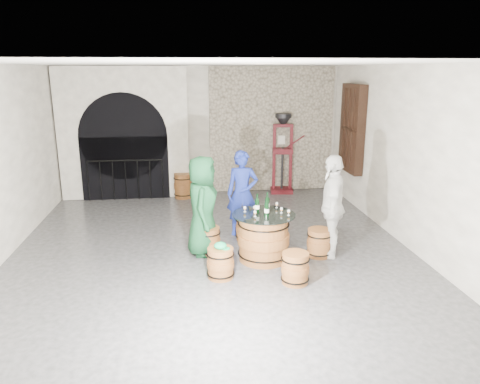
{
  "coord_description": "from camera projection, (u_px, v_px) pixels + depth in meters",
  "views": [
    {
      "loc": [
        -0.43,
        -7.64,
        3.11
      ],
      "look_at": [
        0.49,
        -0.06,
        1.05
      ],
      "focal_mm": 34.0,
      "sensor_mm": 36.0,
      "label": 1
    }
  ],
  "objects": [
    {
      "name": "ground",
      "position": [
        212.0,
        248.0,
        8.18
      ],
      "size": [
        8.0,
        8.0,
        0.0
      ],
      "primitive_type": "plane",
      "color": "#2E2E30",
      "rests_on": "ground"
    },
    {
      "name": "wall_back",
      "position": [
        202.0,
        131.0,
        11.59
      ],
      "size": [
        8.0,
        0.0,
        8.0
      ],
      "primitive_type": "plane",
      "rotation": [
        1.57,
        0.0,
        0.0
      ],
      "color": "white",
      "rests_on": "ground"
    },
    {
      "name": "wall_front",
      "position": [
        238.0,
        250.0,
        3.93
      ],
      "size": [
        8.0,
        0.0,
        8.0
      ],
      "primitive_type": "plane",
      "rotation": [
        -1.57,
        0.0,
        0.0
      ],
      "color": "white",
      "rests_on": "ground"
    },
    {
      "name": "wall_right",
      "position": [
        405.0,
        156.0,
        8.17
      ],
      "size": [
        0.0,
        8.0,
        8.0
      ],
      "primitive_type": "plane",
      "rotation": [
        1.57,
        0.0,
        -1.57
      ],
      "color": "white",
      "rests_on": "ground"
    },
    {
      "name": "ceiling",
      "position": [
        209.0,
        64.0,
        7.34
      ],
      "size": [
        8.0,
        8.0,
        0.0
      ],
      "primitive_type": "plane",
      "rotation": [
        3.14,
        0.0,
        0.0
      ],
      "color": "beige",
      "rests_on": "wall_back"
    },
    {
      "name": "stone_facing_panel",
      "position": [
        271.0,
        130.0,
        11.75
      ],
      "size": [
        3.2,
        0.12,
        3.18
      ],
      "primitive_type": "cube",
      "color": "#A19680",
      "rests_on": "ground"
    },
    {
      "name": "arched_opening",
      "position": [
        124.0,
        134.0,
        11.13
      ],
      "size": [
        3.1,
        0.6,
        3.19
      ],
      "color": "white",
      "rests_on": "ground"
    },
    {
      "name": "shuttered_window",
      "position": [
        352.0,
        129.0,
        10.4
      ],
      "size": [
        0.23,
        1.1,
        2.0
      ],
      "color": "black",
      "rests_on": "wall_right"
    },
    {
      "name": "barrel_table",
      "position": [
        263.0,
        237.0,
        7.59
      ],
      "size": [
        1.05,
        1.05,
        0.81
      ],
      "color": "brown",
      "rests_on": "ground"
    },
    {
      "name": "barrel_stool_left",
      "position": [
        208.0,
        241.0,
        7.88
      ],
      "size": [
        0.43,
        0.43,
        0.48
      ],
      "color": "brown",
      "rests_on": "ground"
    },
    {
      "name": "barrel_stool_far",
      "position": [
        247.0,
        227.0,
        8.54
      ],
      "size": [
        0.43,
        0.43,
        0.48
      ],
      "color": "brown",
      "rests_on": "ground"
    },
    {
      "name": "barrel_stool_right",
      "position": [
        319.0,
        243.0,
        7.78
      ],
      "size": [
        0.43,
        0.43,
        0.48
      ],
      "color": "brown",
      "rests_on": "ground"
    },
    {
      "name": "barrel_stool_near_right",
      "position": [
        295.0,
        268.0,
        6.79
      ],
      "size": [
        0.43,
        0.43,
        0.48
      ],
      "color": "brown",
      "rests_on": "ground"
    },
    {
      "name": "barrel_stool_near_left",
      "position": [
        221.0,
        263.0,
        6.97
      ],
      "size": [
        0.43,
        0.43,
        0.48
      ],
      "color": "brown",
      "rests_on": "ground"
    },
    {
      "name": "green_cap",
      "position": [
        221.0,
        246.0,
        6.89
      ],
      "size": [
        0.24,
        0.19,
        0.11
      ],
      "color": "#0D9150",
      "rests_on": "barrel_stool_near_left"
    },
    {
      "name": "person_green",
      "position": [
        203.0,
        206.0,
        7.74
      ],
      "size": [
        0.65,
        0.91,
        1.73
      ],
      "primitive_type": "imported",
      "rotation": [
        0.0,
        0.0,
        1.44
      ],
      "color": "#124123",
      "rests_on": "ground"
    },
    {
      "name": "person_blue",
      "position": [
        242.0,
        193.0,
        8.68
      ],
      "size": [
        0.64,
        0.45,
        1.65
      ],
      "primitive_type": "imported",
      "rotation": [
        0.0,
        0.0,
        -0.1
      ],
      "color": "navy",
      "rests_on": "ground"
    },
    {
      "name": "person_white",
      "position": [
        332.0,
        206.0,
        7.64
      ],
      "size": [
        0.76,
        1.12,
        1.77
      ],
      "primitive_type": "imported",
      "rotation": [
        0.0,
        0.0,
        -1.91
      ],
      "color": "silver",
      "rests_on": "ground"
    },
    {
      "name": "wine_bottle_left",
      "position": [
        257.0,
        205.0,
        7.52
      ],
      "size": [
        0.08,
        0.08,
        0.32
      ],
      "color": "black",
      "rests_on": "barrel_table"
    },
    {
      "name": "wine_bottle_center",
      "position": [
        267.0,
        209.0,
        7.33
      ],
      "size": [
        0.08,
        0.08,
        0.32
      ],
      "color": "black",
      "rests_on": "barrel_table"
    },
    {
      "name": "wine_bottle_right",
      "position": [
        267.0,
        203.0,
        7.62
      ],
      "size": [
        0.08,
        0.08,
        0.32
      ],
      "color": "black",
      "rests_on": "barrel_table"
    },
    {
      "name": "tasting_glass_a",
      "position": [
        255.0,
        214.0,
        7.35
      ],
      "size": [
        0.05,
        0.05,
        0.1
      ],
      "primitive_type": null,
      "color": "#C37125",
      "rests_on": "barrel_table"
    },
    {
      "name": "tasting_glass_b",
      "position": [
        281.0,
        210.0,
        7.52
      ],
      "size": [
        0.05,
        0.05,
        0.1
      ],
      "primitive_type": null,
      "color": "#C37125",
      "rests_on": "barrel_table"
    },
    {
      "name": "tasting_glass_c",
      "position": [
        255.0,
        209.0,
        7.6
      ],
      "size": [
        0.05,
        0.05,
        0.1
      ],
      "primitive_type": null,
      "color": "#C37125",
      "rests_on": "barrel_table"
    },
    {
      "name": "tasting_glass_d",
      "position": [
        277.0,
        205.0,
        7.81
      ],
      "size": [
        0.05,
        0.05,
        0.1
      ],
      "primitive_type": null,
      "color": "#C37125",
      "rests_on": "barrel_table"
    },
    {
      "name": "tasting_glass_e",
      "position": [
        289.0,
        213.0,
        7.4
      ],
      "size": [
        0.05,
        0.05,
        0.1
      ],
      "primitive_type": null,
      "color": "#C37125",
      "rests_on": "barrel_table"
    },
    {
      "name": "tasting_glass_f",
      "position": [
        245.0,
        209.0,
        7.58
      ],
      "size": [
        0.05,
        0.05,
        0.1
      ],
      "primitive_type": null,
      "color": "#C37125",
      "rests_on": "barrel_table"
    },
    {
      "name": "side_barrel",
      "position": [
        183.0,
        186.0,
        11.32
      ],
      "size": [
        0.47,
        0.47,
        0.62
      ],
      "rotation": [
        0.0,
        0.0,
        -0.1
      ],
      "color": "brown",
      "rests_on": "ground"
    },
    {
      "name": "corking_press",
      "position": [
        283.0,
        147.0,
        11.58
      ],
      "size": [
        0.85,
        0.52,
        2.04
      ],
      "rotation": [
        0.0,
        0.0,
        -0.13
      ],
      "color": "#470B13",
      "rests_on": "ground"
    },
    {
      "name": "control_box",
      "position": [
        281.0,
        140.0,
        11.77
      ],
      "size": [
        0.18,
        0.1,
        0.22
      ],
      "primitive_type": "cube",
      "color": "silver",
      "rests_on": "wall_back"
    }
  ]
}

